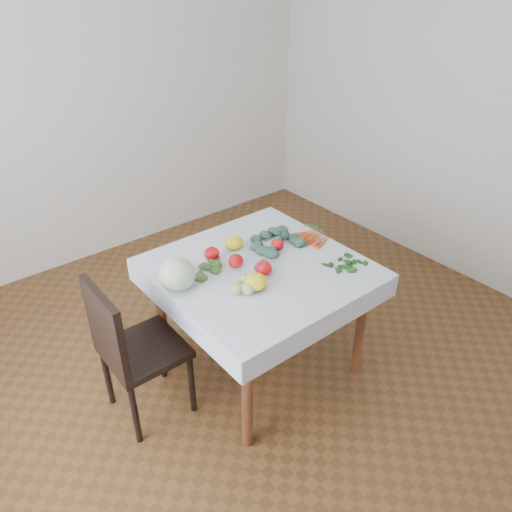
{
  "coord_description": "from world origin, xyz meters",
  "views": [
    {
      "loc": [
        -1.54,
        -1.88,
        2.32
      ],
      "look_at": [
        -0.01,
        0.02,
        0.82
      ],
      "focal_mm": 35.0,
      "sensor_mm": 36.0,
      "label": 1
    }
  ],
  "objects": [
    {
      "name": "onion_a",
      "position": [
        0.01,
        -0.03,
        0.79
      ],
      "size": [
        0.07,
        0.07,
        0.06
      ],
      "primitive_type": "ellipsoid",
      "rotation": [
        0.0,
        0.0,
        -0.06
      ],
      "color": "#5F1B41",
      "rests_on": "tablecloth"
    },
    {
      "name": "dill_bunch",
      "position": [
        -0.26,
        0.18,
        0.77
      ],
      "size": [
        0.24,
        0.19,
        0.02
      ],
      "color": "#496B31",
      "rests_on": "tablecloth"
    },
    {
      "name": "kale_bunch",
      "position": [
        0.24,
        0.13,
        0.78
      ],
      "size": [
        0.33,
        0.31,
        0.05
      ],
      "color": "#355747",
      "rests_on": "tablecloth"
    },
    {
      "name": "table",
      "position": [
        0.0,
        0.0,
        0.65
      ],
      "size": [
        1.0,
        1.0,
        0.75
      ],
      "color": "brown",
      "rests_on": "ground"
    },
    {
      "name": "heirloom_back",
      "position": [
        0.01,
        0.26,
        0.8
      ],
      "size": [
        0.14,
        0.14,
        0.08
      ],
      "primitive_type": "ellipsoid",
      "rotation": [
        0.0,
        0.0,
        0.26
      ],
      "color": "yellow",
      "rests_on": "tablecloth"
    },
    {
      "name": "back_wall",
      "position": [
        0.0,
        2.0,
        1.35
      ],
      "size": [
        4.0,
        0.04,
        2.7
      ],
      "primitive_type": "cube",
      "color": "silver",
      "rests_on": "ground"
    },
    {
      "name": "heirloom_front",
      "position": [
        -0.15,
        -0.16,
        0.8
      ],
      "size": [
        0.15,
        0.15,
        0.09
      ],
      "primitive_type": "ellipsoid",
      "rotation": [
        0.0,
        0.0,
        -0.21
      ],
      "color": "yellow",
      "rests_on": "tablecloth"
    },
    {
      "name": "tomato_b",
      "position": [
        -0.1,
        0.09,
        0.79
      ],
      "size": [
        0.11,
        0.11,
        0.08
      ],
      "primitive_type": "ellipsoid",
      "rotation": [
        0.0,
        0.0,
        0.37
      ],
      "color": "red",
      "rests_on": "tablecloth"
    },
    {
      "name": "ground",
      "position": [
        0.0,
        0.0,
        0.0
      ],
      "size": [
        4.0,
        4.0,
        0.0
      ],
      "primitive_type": "plane",
      "color": "brown"
    },
    {
      "name": "tomatillo_cluster",
      "position": [
        -0.19,
        -0.13,
        0.78
      ],
      "size": [
        0.18,
        0.11,
        0.05
      ],
      "color": "#BAD77C",
      "rests_on": "tablecloth"
    },
    {
      "name": "cabbage",
      "position": [
        -0.48,
        0.11,
        0.85
      ],
      "size": [
        0.23,
        0.23,
        0.18
      ],
      "primitive_type": "ellipsoid",
      "rotation": [
        0.0,
        0.0,
        -0.14
      ],
      "color": "beige",
      "rests_on": "tablecloth"
    },
    {
      "name": "carrot_bunch",
      "position": [
        0.48,
        0.03,
        0.77
      ],
      "size": [
        0.17,
        0.24,
        0.03
      ],
      "color": "#FB5E1B",
      "rests_on": "tablecloth"
    },
    {
      "name": "tomato_d",
      "position": [
        0.21,
        0.08,
        0.79
      ],
      "size": [
        0.09,
        0.09,
        0.07
      ],
      "primitive_type": "ellipsoid",
      "rotation": [
        0.0,
        0.0,
        0.22
      ],
      "color": "red",
      "rests_on": "tablecloth"
    },
    {
      "name": "onion_b",
      "position": [
        -0.03,
        -0.04,
        0.79
      ],
      "size": [
        0.08,
        0.08,
        0.06
      ],
      "primitive_type": "ellipsoid",
      "rotation": [
        0.0,
        0.0,
        -0.22
      ],
      "color": "#5F1B41",
      "rests_on": "tablecloth"
    },
    {
      "name": "tomato_c",
      "position": [
        -0.03,
        -0.08,
        0.79
      ],
      "size": [
        0.1,
        0.1,
        0.08
      ],
      "primitive_type": "ellipsoid",
      "rotation": [
        0.0,
        0.0,
        -0.25
      ],
      "color": "red",
      "rests_on": "tablecloth"
    },
    {
      "name": "chair",
      "position": [
        -0.81,
        0.12,
        0.52
      ],
      "size": [
        0.42,
        0.42,
        0.91
      ],
      "color": "black",
      "rests_on": "ground"
    },
    {
      "name": "tomato_a",
      "position": [
        -0.17,
        0.24,
        0.8
      ],
      "size": [
        0.11,
        0.11,
        0.08
      ],
      "primitive_type": "ellipsoid",
      "rotation": [
        0.0,
        0.0,
        0.22
      ],
      "color": "red",
      "rests_on": "tablecloth"
    },
    {
      "name": "basil_bunch",
      "position": [
        0.42,
        -0.31,
        0.76
      ],
      "size": [
        0.2,
        0.18,
        0.01
      ],
      "color": "#1F4F18",
      "rests_on": "tablecloth"
    },
    {
      "name": "tablecloth",
      "position": [
        0.0,
        0.0,
        0.75
      ],
      "size": [
        1.12,
        1.12,
        0.01
      ],
      "primitive_type": "cube",
      "color": "white",
      "rests_on": "table"
    }
  ]
}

